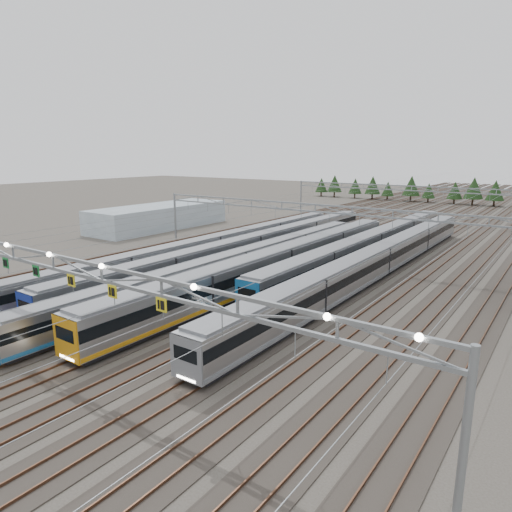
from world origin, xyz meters
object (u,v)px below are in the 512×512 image
Objects in this scene: train_b at (253,246)px; gantry_near at (51,265)px; train_d at (281,262)px; west_shed at (160,217)px; train_a at (214,247)px; gantry_far at (411,192)px; train_e at (372,244)px; train_c at (238,264)px; train_f at (379,260)px; gantry_mid at (315,214)px.

train_b is 1.19× the size of gantry_near.
train_d is at bearing 85.24° from gantry_near.
train_d is at bearing -24.66° from west_shed.
gantry_far is (11.25, 54.07, 4.49)m from train_a.
train_e is at bearing 38.50° from train_b.
train_b is 1.17× the size of train_d.
train_c is 0.85× the size of train_f.
train_d is 0.93× the size of train_e.
train_f is (4.50, -9.29, 0.00)m from train_e.
train_d is at bearing 30.33° from train_c.
train_a is 1.09× the size of train_c.
train_d reaches higher than train_b.
train_e is at bearing 36.89° from gantry_mid.
gantry_mid is 39.56m from west_shed.
train_d is 12.25m from train_f.
gantry_far is 1.88× the size of west_shed.
gantry_far is (-6.75, 39.93, 4.35)m from train_e.
train_b reaches higher than train_c.
train_c is 17.38m from train_f.
gantry_mid is at bearing 81.56° from train_c.
train_d is 45.21m from west_shed.
west_shed is at bearing 155.34° from train_d.
train_a is 5.64m from train_b.
gantry_near is at bearing -50.13° from west_shed.
train_e is at bearing 66.02° from train_c.
west_shed is (-50.08, 10.54, 0.24)m from train_f.
gantry_far reaches higher than train_d.
gantry_near is at bearing -78.99° from train_b.
gantry_mid is 45.00m from gantry_far.
west_shed is (-27.58, 15.39, 0.39)m from train_a.
train_e is 45.60m from west_shed.
gantry_far is (-2.25, 57.53, 4.25)m from train_d.
train_b is at bearing -141.50° from train_e.
train_b is at bearing -175.39° from train_f.
train_e reaches higher than train_c.
train_a is 23.02m from train_f.
train_f is at bearing -77.13° from gantry_far.
gantry_far is (0.05, 85.12, -0.70)m from gantry_near.
train_f is 12.78m from gantry_mid.
train_b reaches higher than train_a.
train_c is 1.03× the size of gantry_mid.
gantry_mid is (11.25, 9.07, 4.49)m from train_a.
gantry_far is at bearing 82.41° from train_b.
train_c is 1.02× the size of train_d.
train_b is at bearing -139.96° from gantry_mid.
gantry_near reaches higher than train_c.
gantry_near is (-11.30, -35.90, 5.04)m from train_f.
gantry_mid is (-2.25, 12.53, 4.25)m from train_d.
train_c is (4.50, -9.50, -0.05)m from train_b.
gantry_mid is (-6.75, -5.07, 4.35)m from train_e.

